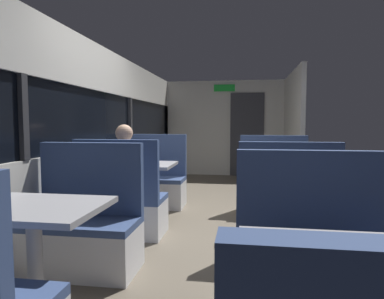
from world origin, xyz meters
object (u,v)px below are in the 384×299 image
(bench_rear_aisle_facing_entry, at_px, (274,190))
(seated_passenger, at_px, (124,187))
(bench_near_window_facing_entry, at_px, (84,232))
(bench_rear_aisle_facing_end, at_px, (286,218))
(dining_table_near_window, at_px, (34,220))
(dining_table_mid_window, at_px, (140,171))
(bench_mid_window_facing_entry, at_px, (154,184))
(bench_mid_window_facing_end, at_px, (122,207))
(dining_table_rear_aisle, at_px, (279,176))
(coffee_cup_primary, at_px, (148,160))
(dining_table_front_aisle, at_px, (351,282))
(bench_front_aisle_facing_entry, at_px, (313,278))

(bench_rear_aisle_facing_entry, distance_m, seated_passenger, 2.13)
(bench_rear_aisle_facing_entry, height_order, seated_passenger, seated_passenger)
(bench_near_window_facing_entry, xyz_separation_m, bench_rear_aisle_facing_end, (1.79, 0.72, 0.00))
(bench_rear_aisle_facing_entry, bearing_deg, dining_table_near_window, -122.42)
(bench_rear_aisle_facing_end, xyz_separation_m, seated_passenger, (-1.79, 0.27, 0.21))
(dining_table_mid_window, relative_size, bench_mid_window_facing_entry, 0.82)
(bench_near_window_facing_entry, height_order, bench_mid_window_facing_end, same)
(dining_table_rear_aisle, xyz_separation_m, coffee_cup_primary, (-1.69, 0.20, 0.15))
(bench_near_window_facing_entry, bearing_deg, dining_table_front_aisle, -35.98)
(dining_table_mid_window, relative_size, bench_rear_aisle_facing_end, 0.82)
(dining_table_front_aisle, relative_size, bench_rear_aisle_facing_entry, 0.82)
(coffee_cup_primary, bearing_deg, bench_near_window_facing_entry, -93.72)
(dining_table_rear_aisle, height_order, seated_passenger, seated_passenger)
(bench_mid_window_facing_entry, relative_size, seated_passenger, 0.87)
(dining_table_near_window, bearing_deg, dining_table_mid_window, 90.00)
(dining_table_mid_window, height_order, bench_mid_window_facing_entry, bench_mid_window_facing_entry)
(dining_table_near_window, xyz_separation_m, bench_mid_window_facing_entry, (0.00, 3.02, -0.31))
(dining_table_near_window, bearing_deg, bench_mid_window_facing_end, 90.00)
(bench_front_aisle_facing_entry, height_order, coffee_cup_primary, bench_front_aisle_facing_entry)
(dining_table_near_window, height_order, dining_table_mid_window, same)
(dining_table_mid_window, bearing_deg, bench_near_window_facing_entry, -90.00)
(bench_mid_window_facing_end, relative_size, bench_rear_aisle_facing_end, 1.00)
(bench_rear_aisle_facing_entry, bearing_deg, dining_table_mid_window, -164.41)
(bench_rear_aisle_facing_entry, bearing_deg, bench_rear_aisle_facing_end, -90.00)
(dining_table_front_aisle, xyz_separation_m, bench_rear_aisle_facing_entry, (0.00, 3.42, -0.31))
(dining_table_front_aisle, xyz_separation_m, coffee_cup_primary, (-1.69, 2.92, 0.15))
(seated_passenger, bearing_deg, bench_front_aisle_facing_entry, -41.67)
(bench_near_window_facing_entry, distance_m, bench_rear_aisle_facing_end, 1.93)
(bench_rear_aisle_facing_end, relative_size, coffee_cup_primary, 12.22)
(bench_near_window_facing_entry, distance_m, dining_table_mid_window, 1.65)
(bench_mid_window_facing_end, height_order, bench_mid_window_facing_entry, same)
(bench_front_aisle_facing_entry, relative_size, coffee_cup_primary, 12.22)
(dining_table_rear_aisle, bearing_deg, bench_near_window_facing_entry, -141.57)
(dining_table_mid_window, distance_m, seated_passenger, 0.64)
(bench_mid_window_facing_entry, bearing_deg, bench_mid_window_facing_end, -90.00)
(bench_front_aisle_facing_entry, xyz_separation_m, bench_rear_aisle_facing_end, (0.00, 1.32, 0.00))
(dining_table_near_window, xyz_separation_m, bench_near_window_facing_entry, (0.00, 0.70, -0.31))
(bench_rear_aisle_facing_end, bearing_deg, bench_mid_window_facing_end, 173.62)
(dining_table_rear_aisle, distance_m, bench_rear_aisle_facing_end, 0.77)
(dining_table_front_aisle, relative_size, coffee_cup_primary, 10.00)
(bench_mid_window_facing_entry, distance_m, seated_passenger, 1.34)
(dining_table_front_aisle, height_order, coffee_cup_primary, coffee_cup_primary)
(bench_near_window_facing_entry, relative_size, bench_rear_aisle_facing_end, 1.00)
(dining_table_mid_window, bearing_deg, bench_mid_window_facing_entry, 90.00)
(bench_mid_window_facing_end, bearing_deg, bench_rear_aisle_facing_entry, 33.81)
(bench_mid_window_facing_end, height_order, dining_table_rear_aisle, bench_mid_window_facing_end)
(seated_passenger, height_order, coffee_cup_primary, seated_passenger)
(bench_rear_aisle_facing_end, bearing_deg, bench_front_aisle_facing_entry, -90.00)
(bench_front_aisle_facing_entry, bearing_deg, dining_table_front_aisle, -90.00)
(bench_near_window_facing_entry, bearing_deg, bench_rear_aisle_facing_entry, 49.82)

